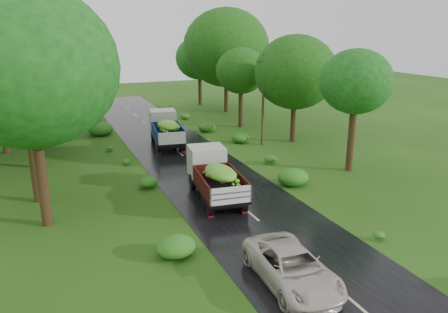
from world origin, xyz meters
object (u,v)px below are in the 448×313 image
car (292,267)px  utility_pole (263,99)px  truck_near (214,173)px  truck_far (166,128)px

car → utility_pole: bearing=68.1°
truck_near → car: (-0.54, -8.98, -0.69)m
truck_near → car: size_ratio=1.25×
truck_near → utility_pole: utility_pole is taller
truck_far → utility_pole: bearing=-14.8°
truck_far → car: size_ratio=1.28×
truck_near → utility_pole: (7.60, 8.91, 2.26)m
truck_near → car: bearing=-86.6°
truck_near → truck_far: truck_far is taller
truck_near → car: 9.02m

